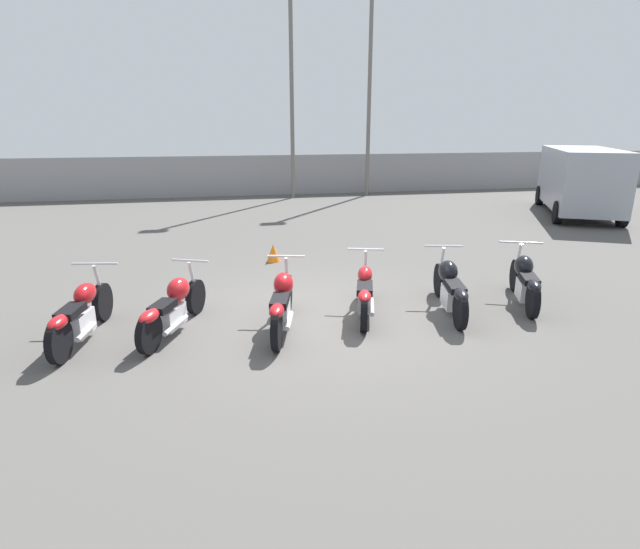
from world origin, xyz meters
name	(u,v)px	position (x,y,z in m)	size (l,w,h in m)	color
ground_plane	(322,316)	(0.00, 0.00, 0.00)	(60.00, 60.00, 0.00)	#514F4C
fence_back	(253,176)	(0.00, 14.20, 0.84)	(40.00, 0.04, 1.67)	gray
light_pole_left	(370,71)	(4.75, 13.32, 4.94)	(0.70, 0.35, 8.49)	slate
light_pole_right	(291,62)	(1.56, 13.25, 5.20)	(0.70, 0.35, 9.00)	slate
motorcycle_slot_0	(81,314)	(-3.51, -0.23, 0.40)	(0.69, 2.04, 0.96)	black
motorcycle_slot_1	(173,307)	(-2.26, -0.19, 0.40)	(0.96, 1.94, 0.93)	black
motorcycle_slot_2	(282,303)	(-0.68, -0.40, 0.42)	(0.76, 2.04, 0.97)	black
motorcycle_slot_3	(365,292)	(0.67, -0.10, 0.39)	(0.81, 1.90, 0.95)	black
motorcycle_slot_4	(450,287)	(2.08, -0.21, 0.42)	(0.78, 2.06, 0.95)	black
motorcycle_slot_5	(525,281)	(3.48, -0.12, 0.41)	(0.97, 1.85, 0.95)	black
parked_van	(580,178)	(10.31, 7.38, 1.20)	(3.98, 5.39, 2.17)	#999EA8
traffic_cone_near	(273,253)	(-0.38, 3.46, 0.19)	(0.30, 0.30, 0.39)	orange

